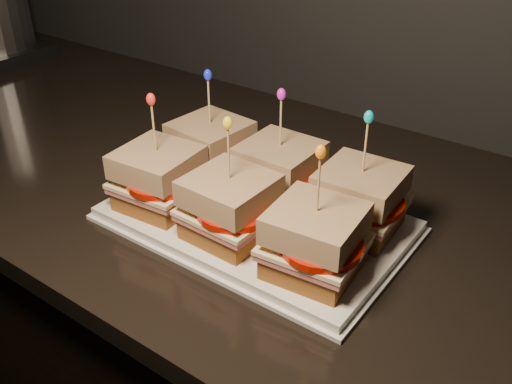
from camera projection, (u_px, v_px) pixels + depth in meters
The scene contains 46 objects.
cabinet at pixel (166, 329), 1.26m from camera, with size 2.30×0.65×0.85m, color black.
granite_slab at pixel (146, 152), 1.03m from camera, with size 2.34×0.69×0.03m, color black.
platter at pixel (256, 220), 0.80m from camera, with size 0.40×0.25×0.02m, color white.
platter_rim at pixel (256, 224), 0.80m from camera, with size 0.41×0.26×0.01m, color white.
sandwich_0_bread_bot at pixel (212, 165), 0.89m from camera, with size 0.10×0.10×0.03m, color brown.
sandwich_0_ham at pixel (211, 155), 0.88m from camera, with size 0.11×0.11×0.01m, color #C36061.
sandwich_0_cheese at pixel (211, 151), 0.88m from camera, with size 0.11×0.11×0.01m, color beige.
sandwich_0_tomato at pixel (215, 150), 0.86m from camera, with size 0.10×0.10×0.01m, color #B41303.
sandwich_0_bread_top at pixel (210, 133), 0.86m from camera, with size 0.10×0.10×0.03m, color #5A2F0F.
sandwich_0_pick at pixel (209, 104), 0.84m from camera, with size 0.00×0.00×0.09m, color tan.
sandwich_0_frill at pixel (208, 75), 0.81m from camera, with size 0.01×0.01×0.02m, color #1724E4.
sandwich_1_bread_bot at pixel (279, 189), 0.83m from camera, with size 0.10×0.10×0.03m, color brown.
sandwich_1_ham at pixel (279, 179), 0.82m from camera, with size 0.11×0.11×0.01m, color #C36061.
sandwich_1_cheese at pixel (279, 174), 0.81m from camera, with size 0.11×0.11×0.01m, color beige.
sandwich_1_tomato at pixel (284, 174), 0.80m from camera, with size 0.10×0.10×0.01m, color #B41303.
sandwich_1_bread_top at pixel (280, 156), 0.80m from camera, with size 0.10×0.10×0.03m, color #5A2F0F.
sandwich_1_pick at pixel (281, 125), 0.77m from camera, with size 0.00×0.00×0.09m, color tan.
sandwich_1_frill at pixel (281, 94), 0.75m from camera, with size 0.01×0.01×0.02m, color #CC1BAA.
sandwich_2_bread_bot at pixel (358, 218), 0.76m from camera, with size 0.10×0.10×0.03m, color brown.
sandwich_2_ham at pixel (359, 207), 0.75m from camera, with size 0.11×0.11×0.01m, color #C36061.
sandwich_2_cheese at pixel (359, 202), 0.75m from camera, with size 0.11×0.11×0.01m, color beige.
sandwich_2_tomato at pixel (366, 202), 0.74m from camera, with size 0.10×0.10×0.01m, color #B41303.
sandwich_2_bread_top at pixel (361, 183), 0.73m from camera, with size 0.10×0.10×0.03m, color #5A2F0F.
sandwich_2_pick at pixel (365, 150), 0.71m from camera, with size 0.00×0.00×0.09m, color tan.
sandwich_2_frill at pixel (369, 117), 0.69m from camera, with size 0.01×0.01×0.02m, color #09A9B2.
sandwich_3_bread_bot at pixel (161, 196), 0.81m from camera, with size 0.10×0.10×0.03m, color brown.
sandwich_3_ham at pixel (159, 185), 0.80m from camera, with size 0.11×0.11×0.01m, color #C36061.
sandwich_3_cheese at pixel (159, 181), 0.80m from camera, with size 0.11×0.11×0.01m, color beige.
sandwich_3_tomato at pixel (162, 180), 0.78m from camera, with size 0.10×0.10×0.01m, color #B41303.
sandwich_3_bread_top at pixel (157, 162), 0.78m from camera, with size 0.10×0.10×0.03m, color #5A2F0F.
sandwich_3_pick at pixel (154, 131), 0.76m from camera, with size 0.00×0.00×0.09m, color tan.
sandwich_3_frill at pixel (151, 99), 0.74m from camera, with size 0.01×0.01×0.02m, color red.
sandwich_4_bread_bot at pixel (231, 225), 0.75m from camera, with size 0.10×0.10×0.03m, color brown.
sandwich_4_ham at pixel (230, 214), 0.74m from camera, with size 0.11×0.11×0.01m, color #C36061.
sandwich_4_cheese at pixel (230, 209), 0.73m from camera, with size 0.11×0.11×0.01m, color beige.
sandwich_4_tomato at pixel (234, 210), 0.72m from camera, with size 0.10×0.10×0.01m, color #B41303.
sandwich_4_bread_top at pixel (230, 190), 0.72m from camera, with size 0.10×0.10×0.03m, color #5A2F0F.
sandwich_4_pick at pixel (229, 157), 0.70m from camera, with size 0.00×0.00×0.09m, color tan.
sandwich_4_frill at pixel (228, 123), 0.67m from camera, with size 0.01×0.01×0.02m, color yellow.
sandwich_5_bread_bot at pixel (314, 260), 0.68m from camera, with size 0.10×0.10×0.03m, color brown.
sandwich_5_ham at pixel (314, 249), 0.67m from camera, with size 0.11×0.11×0.01m, color #C36061.
sandwich_5_cheese at pixel (315, 244), 0.67m from camera, with size 0.11×0.11×0.01m, color beige.
sandwich_5_tomato at pixel (321, 245), 0.66m from camera, with size 0.10×0.10×0.01m, color #B41303.
sandwich_5_bread_top at pixel (316, 223), 0.66m from camera, with size 0.10×0.10×0.03m, color #5A2F0F.
sandwich_5_pick at pixel (318, 188), 0.63m from camera, with size 0.00×0.00×0.09m, color tan.
sandwich_5_frill at pixel (321, 152), 0.61m from camera, with size 0.01×0.01×0.02m, color orange.
Camera 1 is at (0.38, 1.04, 1.33)m, focal length 40.00 mm.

